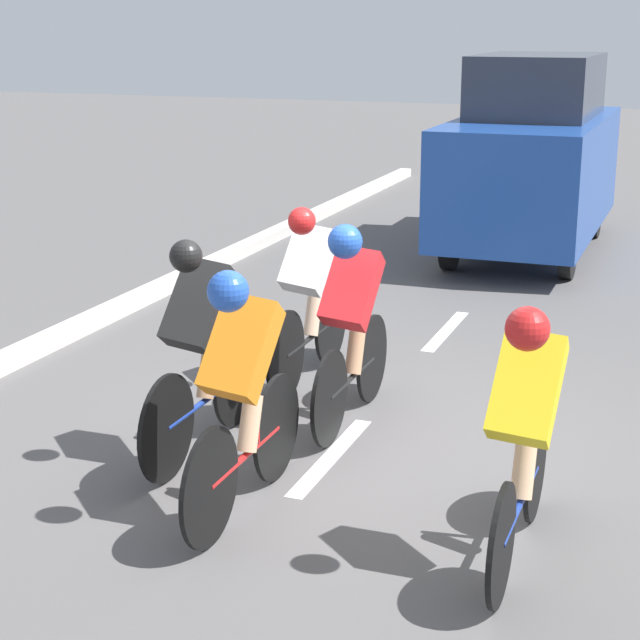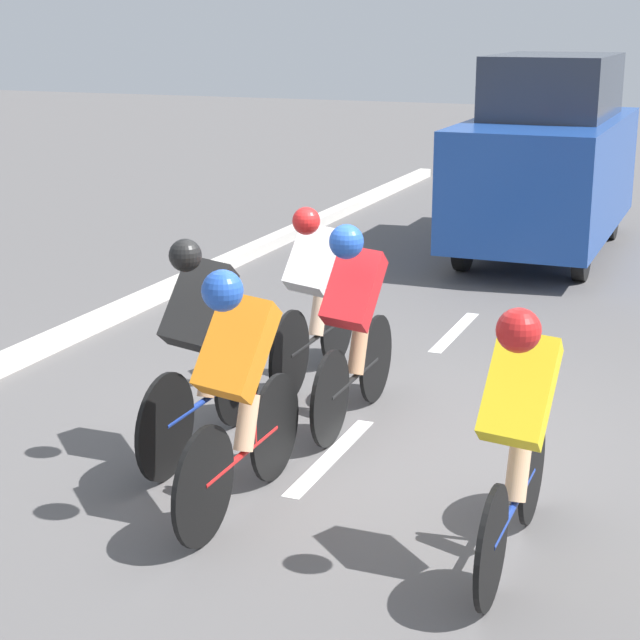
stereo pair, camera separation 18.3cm
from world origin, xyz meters
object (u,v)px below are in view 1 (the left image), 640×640
Objects in this scene: cyclist_yellow at (524,427)px; cyclist_red at (351,318)px; cyclist_orange at (242,386)px; cyclist_black at (200,343)px; cyclist_white at (309,292)px; support_car at (532,157)px.

cyclist_yellow is 1.02× the size of cyclist_red.
cyclist_black is (0.64, -0.74, -0.03)m from cyclist_orange.
cyclist_black is at bearing 84.76° from cyclist_white.
support_car is at bearing -80.52° from cyclist_yellow.
support_car is at bearing -91.42° from cyclist_red.
cyclist_white is 1.06× the size of cyclist_red.
cyclist_black reaches higher than cyclist_yellow.
support_car is at bearing -91.99° from cyclist_orange.
cyclist_red is 6.47m from support_car.
cyclist_orange reaches higher than cyclist_white.
cyclist_yellow is at bearing 131.69° from cyclist_white.
cyclist_black is at bearing 48.70° from cyclist_red.
cyclist_white is 1.04× the size of cyclist_yellow.
cyclist_yellow is (-1.63, 0.03, -0.02)m from cyclist_orange.
support_car is (-0.77, -5.70, 0.43)m from cyclist_white.
cyclist_yellow is 2.22m from cyclist_red.
cyclist_orange is at bearing 101.77° from cyclist_white.
support_car reaches higher than cyclist_orange.
cyclist_white is (-0.15, -1.61, -0.03)m from cyclist_black.
cyclist_white is at bearing -78.23° from cyclist_orange.
cyclist_white is 3.19m from cyclist_yellow.
cyclist_orange is at bearing 130.79° from cyclist_black.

